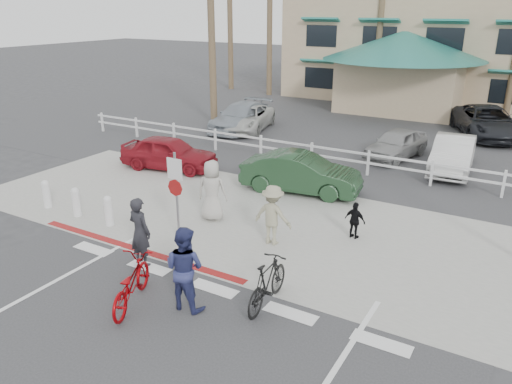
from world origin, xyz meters
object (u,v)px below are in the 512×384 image
Objects in this scene: sign_post at (177,193)px; car_white_sedan at (301,173)px; car_red_compact at (169,153)px; bike_black at (267,283)px; bike_red at (131,283)px.

sign_post reaches higher than car_white_sedan.
bike_black is at bearing -139.19° from car_red_compact.
car_red_compact is (-4.54, 5.08, -0.78)m from sign_post.
bike_black is at bearing -168.44° from car_white_sedan.
car_white_sedan reaches higher than bike_red.
bike_red is (1.09, -3.03, -0.92)m from sign_post.
car_red_compact is at bearing 84.41° from car_white_sedan.
car_red_compact is (-5.63, 8.12, 0.14)m from bike_red.
car_white_sedan is (1.22, 5.35, -0.76)m from sign_post.
sign_post is 0.69× the size of car_white_sedan.
car_red_compact reaches higher than bike_red.
sign_post reaches higher than bike_black.
car_red_compact is (-5.75, -0.26, -0.02)m from car_white_sedan.
bike_red is 8.38m from car_white_sedan.
bike_black is 0.47× the size of car_red_compact.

